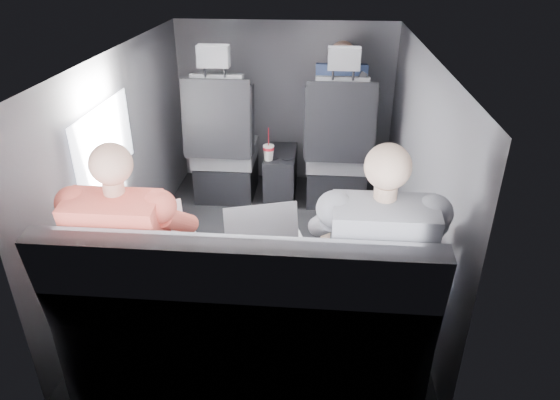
# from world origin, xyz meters

# --- Properties ---
(floor) EXTENTS (2.60, 2.60, 0.00)m
(floor) POSITION_xyz_m (0.00, 0.00, 0.00)
(floor) COLOR black
(floor) RESTS_ON ground
(ceiling) EXTENTS (2.60, 2.60, 0.00)m
(ceiling) POSITION_xyz_m (0.00, 0.00, 1.35)
(ceiling) COLOR #B2B2AD
(ceiling) RESTS_ON panel_back
(panel_left) EXTENTS (0.02, 2.60, 1.35)m
(panel_left) POSITION_xyz_m (-0.90, 0.00, 0.68)
(panel_left) COLOR #56565B
(panel_left) RESTS_ON floor
(panel_right) EXTENTS (0.02, 2.60, 1.35)m
(panel_right) POSITION_xyz_m (0.90, 0.00, 0.68)
(panel_right) COLOR #56565B
(panel_right) RESTS_ON floor
(panel_front) EXTENTS (1.80, 0.02, 1.35)m
(panel_front) POSITION_xyz_m (0.00, 1.30, 0.68)
(panel_front) COLOR #56565B
(panel_front) RESTS_ON floor
(panel_back) EXTENTS (1.80, 0.02, 1.35)m
(panel_back) POSITION_xyz_m (0.00, -1.30, 0.68)
(panel_back) COLOR #56565B
(panel_back) RESTS_ON floor
(side_window) EXTENTS (0.02, 0.75, 0.42)m
(side_window) POSITION_xyz_m (-0.88, -0.30, 0.90)
(side_window) COLOR white
(side_window) RESTS_ON panel_left
(seatbelt) EXTENTS (0.35, 0.11, 0.59)m
(seatbelt) POSITION_xyz_m (0.45, 0.67, 0.80)
(seatbelt) COLOR black
(seatbelt) RESTS_ON front_seat_right
(front_seat_left) EXTENTS (0.52, 0.58, 1.26)m
(front_seat_left) POSITION_xyz_m (-0.45, 0.84, 0.40)
(front_seat_left) COLOR black
(front_seat_left) RESTS_ON floor
(front_seat_right) EXTENTS (0.52, 0.58, 1.26)m
(front_seat_right) POSITION_xyz_m (0.45, 0.84, 0.40)
(front_seat_right) COLOR black
(front_seat_right) RESTS_ON floor
(center_console) EXTENTS (0.24, 0.48, 0.41)m
(center_console) POSITION_xyz_m (0.00, 0.88, 0.20)
(center_console) COLOR black
(center_console) RESTS_ON floor
(rear_bench) EXTENTS (1.60, 0.57, 0.92)m
(rear_bench) POSITION_xyz_m (0.00, -1.06, 0.31)
(rear_bench) COLOR slate
(rear_bench) RESTS_ON floor
(soda_cup) EXTENTS (0.09, 0.09, 0.26)m
(soda_cup) POSITION_xyz_m (-0.08, 0.72, 0.47)
(soda_cup) COLOR white
(soda_cup) RESTS_ON center_console
(laptop_white) EXTENTS (0.38, 0.42, 0.23)m
(laptop_white) POSITION_xyz_m (-0.46, -0.77, 0.63)
(laptop_white) COLOR white
(laptop_white) RESTS_ON passenger_rear_left
(laptop_silver) EXTENTS (0.40, 0.40, 0.24)m
(laptop_silver) POSITION_xyz_m (0.06, -0.75, 0.63)
(laptop_silver) COLOR #ACACB1
(laptop_silver) RESTS_ON rear_bench
(laptop_black) EXTENTS (0.38, 0.39, 0.23)m
(laptop_black) POSITION_xyz_m (0.56, -0.77, 0.63)
(laptop_black) COLOR black
(laptop_black) RESTS_ON passenger_rear_right
(passenger_rear_left) EXTENTS (0.49, 0.61, 1.20)m
(passenger_rear_left) POSITION_xyz_m (-0.50, -0.97, 0.62)
(passenger_rear_left) COLOR #37363C
(passenger_rear_left) RESTS_ON rear_bench
(passenger_rear_right) EXTENTS (0.51, 0.63, 1.23)m
(passenger_rear_right) POSITION_xyz_m (0.57, -0.97, 0.63)
(passenger_rear_right) COLOR navy
(passenger_rear_right) RESTS_ON rear_bench
(passenger_front_right) EXTENTS (0.40, 0.40, 0.80)m
(passenger_front_right) POSITION_xyz_m (0.45, 1.10, 0.75)
(passenger_front_right) COLOR navy
(passenger_front_right) RESTS_ON front_seat_right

